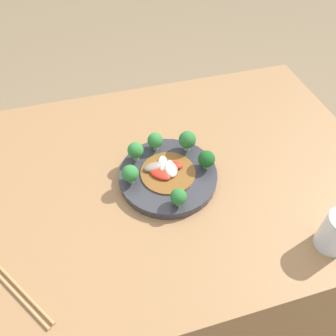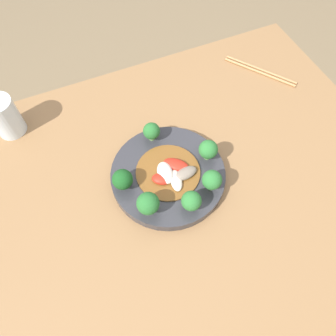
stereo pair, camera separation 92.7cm
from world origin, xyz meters
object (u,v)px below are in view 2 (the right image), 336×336
broccoli_south (152,131)px  plate (168,175)px  broccoli_northeast (148,204)px  broccoli_west (208,150)px  broccoli_northwest (212,180)px  broccoli_north (191,201)px  stirfry_center (170,173)px  drinking_glass (5,117)px  broccoli_east (123,180)px  chopsticks (260,71)px

broccoli_south → plate: bearing=88.5°
broccoli_northeast → broccoli_west: broccoli_northeast is taller
plate → broccoli_northwest: size_ratio=4.63×
broccoli_north → stirfry_center: (0.01, -0.09, -0.02)m
broccoli_northwest → broccoli_south: 0.19m
plate → drinking_glass: drinking_glass is taller
broccoli_west → broccoli_south: size_ratio=1.08×
broccoli_east → broccoli_northwest: size_ratio=0.96×
broccoli_northeast → drinking_glass: 0.42m
plate → drinking_glass: 0.42m
broccoli_south → broccoli_northwest: bearing=111.1°
broccoli_west → broccoli_south: bearing=-46.1°
broccoli_east → drinking_glass: drinking_glass is taller
broccoli_northwest → broccoli_northeast: 0.14m
plate → broccoli_northwest: bearing=134.2°
stirfry_center → drinking_glass: (0.31, -0.29, 0.02)m
stirfry_center → chopsticks: (-0.38, -0.22, -0.03)m
broccoli_south → stirfry_center: bearing=90.2°
broccoli_east → broccoli_west: (-0.20, 0.01, 0.00)m
plate → stirfry_center: (-0.00, 0.01, 0.02)m
plate → broccoli_northeast: size_ratio=4.22×
broccoli_northeast → broccoli_east: bearing=-69.8°
broccoli_north → broccoli_northeast: bearing=-18.1°
broccoli_east → broccoli_northeast: 0.08m
stirfry_center → drinking_glass: bearing=-43.5°
plate → broccoli_northwest: broccoli_northwest is taller
broccoli_northeast → stirfry_center: broccoli_northeast is taller
broccoli_west → chopsticks: (-0.28, -0.21, -0.05)m
broccoli_northeast → chopsticks: (-0.46, -0.28, -0.06)m
drinking_glass → chopsticks: 0.69m
broccoli_east → stirfry_center: (-0.11, 0.01, -0.02)m
plate → broccoli_northeast: bearing=43.1°
broccoli_north → stirfry_center: 0.09m
broccoli_north → broccoli_west: (-0.09, -0.10, 0.00)m
broccoli_west → drinking_glass: drinking_glass is taller
broccoli_west → broccoli_south: 0.14m
stirfry_center → chopsticks: stirfry_center is taller
plate → broccoli_north: (-0.01, 0.10, 0.04)m
broccoli_east → plate: bearing=176.2°
chopsticks → stirfry_center: bearing=30.0°
plate → broccoli_northwest: (-0.07, 0.07, 0.05)m
broccoli_east → drinking_glass: size_ratio=0.53×
broccoli_north → chopsticks: size_ratio=0.29×
broccoli_north → drinking_glass: drinking_glass is taller
broccoli_south → broccoli_northeast: bearing=65.8°
drinking_glass → chopsticks: drinking_glass is taller
broccoli_east → broccoli_northwest: (-0.17, 0.08, 0.00)m
plate → broccoli_northeast: (0.07, 0.07, 0.05)m
broccoli_east → broccoli_north: same height
broccoli_west → broccoli_north: bearing=47.8°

